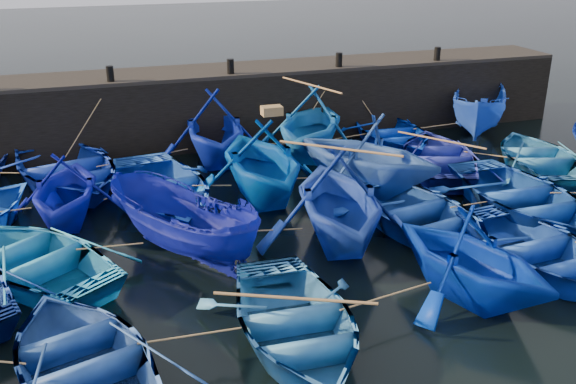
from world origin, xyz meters
name	(u,v)px	position (x,y,z in m)	size (l,w,h in m)	color
ground	(331,271)	(0.00, 0.00, 0.00)	(120.00, 120.00, 0.00)	black
quay_wall	(226,106)	(0.00, 10.50, 1.25)	(26.00, 2.50, 2.50)	black
quay_top	(225,70)	(0.00, 10.50, 2.56)	(26.00, 2.50, 0.12)	black
bollard_1	(110,74)	(-4.00, 9.60, 2.87)	(0.24, 0.24, 0.50)	black
bollard_2	(231,66)	(0.00, 9.60, 2.87)	(0.24, 0.24, 0.50)	black
bollard_3	(339,60)	(4.00, 9.60, 2.87)	(0.24, 0.24, 0.50)	black
bollard_4	(437,54)	(8.00, 9.60, 2.87)	(0.24, 0.24, 0.50)	black
boat_1	(65,169)	(-5.68, 7.26, 0.59)	(4.08, 5.70, 1.18)	#0E2AA5
boat_2	(214,127)	(-0.96, 8.12, 1.22)	(3.99, 4.63, 2.44)	#091EA6
boat_3	(311,122)	(2.24, 7.66, 1.23)	(4.02, 4.66, 2.45)	blue
boat_4	(391,133)	(5.40, 7.91, 0.49)	(3.37, 4.70, 0.98)	#00249E
boat_5	(480,110)	(9.09, 8.07, 0.99)	(1.93, 5.12, 1.98)	blue
boat_7	(66,188)	(-5.61, 4.55, 1.00)	(3.29, 3.81, 2.01)	#0B14A3
boat_8	(159,189)	(-3.20, 4.83, 0.56)	(3.89, 5.44, 1.13)	blue
boat_9	(262,159)	(-0.34, 4.51, 1.24)	(4.06, 4.71, 2.48)	#0042A7
boat_10	(367,153)	(2.71, 4.18, 1.21)	(3.97, 4.60, 2.42)	#254FAB
boat_11	(439,156)	(5.70, 5.11, 0.50)	(3.44, 4.81, 1.00)	navy
boat_12	(540,157)	(8.69, 4.02, 0.49)	(3.41, 4.77, 0.99)	#2269A4
boat_14	(34,257)	(-6.35, 1.75, 0.50)	(3.44, 4.81, 1.00)	blue
boat_15	(182,226)	(-3.09, 1.62, 0.86)	(1.68, 4.45, 1.72)	#070F7E
boat_16	(338,198)	(0.62, 1.22, 1.22)	(4.00, 4.64, 2.44)	#1637AB
boat_17	(419,213)	(2.87, 1.25, 0.51)	(3.53, 4.94, 1.02)	#143D93
boat_18	(522,197)	(5.99, 1.30, 0.55)	(3.77, 5.27, 1.09)	navy
boat_21	(83,357)	(-5.40, -2.27, 0.47)	(3.25, 4.54, 0.94)	navy
boat_22	(295,322)	(-1.67, -2.36, 0.47)	(3.27, 4.57, 0.95)	#2665A8
boat_23	(472,256)	(2.26, -1.98, 1.02)	(3.33, 3.86, 2.03)	#0024A2
boat_24	(542,250)	(4.54, -1.38, 0.49)	(3.36, 4.70, 0.97)	#123BA5
wooden_crate	(272,111)	(-0.04, 4.51, 2.60)	(0.56, 0.37, 0.25)	olive
mooring_ropes	(283,164)	(0.40, 4.88, 0.87)	(18.10, 11.90, 2.10)	tan
loose_oars	(353,152)	(1.72, 2.91, 1.74)	(9.63, 12.10, 1.57)	#99724C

